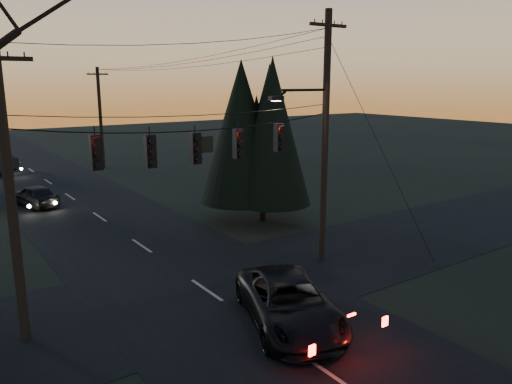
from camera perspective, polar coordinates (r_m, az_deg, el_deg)
main_road at (r=26.97m, az=-16.15°, el=-3.70°), size 8.00×120.00×0.02m
cross_road at (r=18.27m, az=-5.67°, el=-11.12°), size 60.00×7.00×0.02m
utility_pole_right at (r=21.28m, az=7.47°, el=-7.69°), size 5.00×0.30×10.00m
utility_pole_left at (r=16.53m, az=-24.79°, el=-14.99°), size 1.80×0.30×8.50m
utility_pole_far_r at (r=45.37m, az=-17.00°, el=2.71°), size 1.80×0.30×8.50m
span_signal_assembly at (r=16.76m, az=-6.77°, el=5.25°), size 11.50×0.44×1.62m
evergreen_right at (r=26.04m, az=0.77°, el=5.96°), size 4.63×4.63×7.49m
suv_near at (r=15.56m, az=3.80°, el=-12.56°), size 4.10×5.74×1.45m
sedan_oncoming_a at (r=32.43m, az=-23.96°, el=-0.41°), size 2.39×4.12×1.32m
sedan_oncoming_b at (r=45.32m, az=-27.21°, el=2.89°), size 3.51×5.18×1.62m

